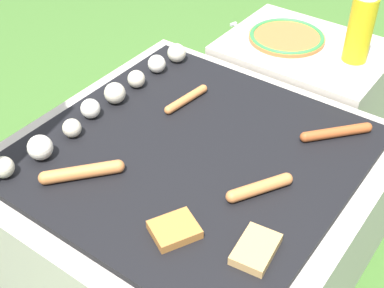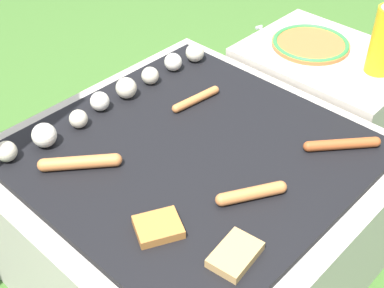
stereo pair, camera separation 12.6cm
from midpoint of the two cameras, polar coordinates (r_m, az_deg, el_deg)
name	(u,v)px [view 2 (the right image)]	position (r m, az deg, el deg)	size (l,w,h in m)	color
ground_plane	(192,257)	(1.56, 2.36, -12.11)	(14.00, 14.00, 0.00)	#3D6628
grill	(192,209)	(1.41, 2.57, -7.09)	(0.83, 0.83, 0.40)	#B2AA9E
side_ledge	(320,108)	(1.82, 15.46, 3.70)	(0.39, 0.50, 0.40)	#B2AA9E
sausage_mid_left	(342,144)	(1.34, 18.35, -0.12)	(0.15, 0.13, 0.03)	#A34C23
sausage_back_left	(196,99)	(1.42, 2.97, 4.73)	(0.16, 0.04, 0.02)	#C6753D
sausage_front_center	(80,162)	(1.23, -9.03, -2.08)	(0.15, 0.13, 0.03)	#C6753D
sausage_mid_right	(251,193)	(1.16, 9.48, -5.36)	(0.14, 0.10, 0.03)	#C6753D
bread_slice_center	(158,227)	(1.08, -0.27, -9.01)	(0.12, 0.11, 0.02)	#B27033
bread_slice_left	(235,255)	(1.05, 8.14, -11.78)	(0.11, 0.08, 0.02)	tan
mushroom_row	(114,95)	(1.41, -5.77, 5.10)	(0.68, 0.08, 0.06)	beige
plate_colorful	(311,44)	(1.74, 14.62, 10.26)	(0.24, 0.24, 0.02)	orange
fork_utensil	(273,37)	(1.76, 10.67, 11.12)	(0.07, 0.18, 0.01)	silver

